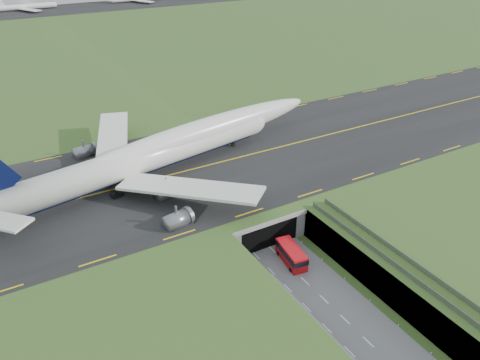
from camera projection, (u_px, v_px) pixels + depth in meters
ground at (295, 272)px, 80.93m from camera, size 900.00×900.00×0.00m
airfield_deck at (296, 258)px, 79.48m from camera, size 800.00×800.00×6.00m
trench_road at (322, 298)px, 75.19m from camera, size 12.00×75.00×0.20m
taxiway at (208, 166)px, 103.01m from camera, size 800.00×44.00×0.18m
tunnel_portal at (246, 211)px, 91.99m from camera, size 17.00×22.30×6.00m
guideway at (434, 293)px, 68.68m from camera, size 3.00×53.00×7.05m
jumbo_jet at (164, 150)px, 98.25m from camera, size 85.65×55.89×18.85m
shuttle_tram at (291, 255)px, 82.47m from camera, size 3.89×7.84×3.06m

